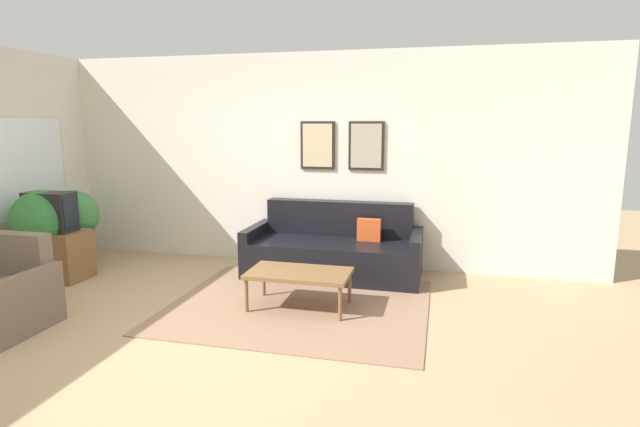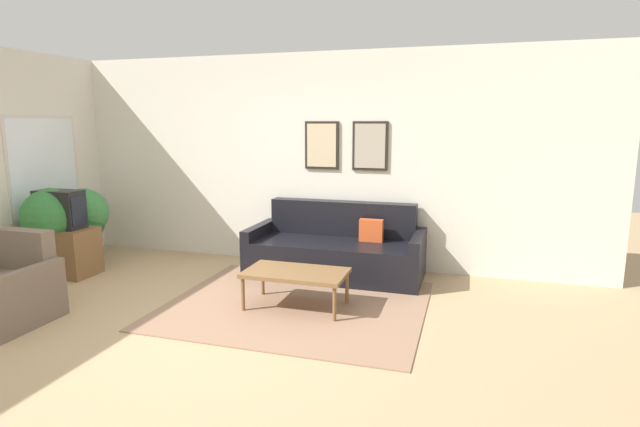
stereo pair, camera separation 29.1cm
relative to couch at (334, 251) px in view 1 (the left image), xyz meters
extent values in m
plane|color=tan|center=(-0.79, -2.07, -0.30)|extent=(16.00, 16.00, 0.00)
cube|color=#937056|center=(-0.13, -1.11, -0.29)|extent=(2.57, 2.18, 0.01)
cube|color=silver|center=(-0.79, 0.46, 1.05)|extent=(8.00, 0.06, 2.70)
cube|color=black|center=(-0.31, 0.42, 1.25)|extent=(0.44, 0.03, 0.60)
cube|color=#CCB78E|center=(-0.31, 0.40, 1.25)|extent=(0.38, 0.01, 0.54)
cube|color=black|center=(0.31, 0.42, 1.25)|extent=(0.44, 0.03, 0.60)
cube|color=#A89E89|center=(0.31, 0.40, 1.25)|extent=(0.38, 0.01, 0.54)
cube|color=beige|center=(-3.75, -0.57, 0.98)|extent=(0.02, 1.11, 1.29)
cube|color=white|center=(-3.75, -0.57, 0.98)|extent=(0.02, 1.03, 1.21)
cube|color=black|center=(0.00, -0.06, -0.08)|extent=(1.84, 0.90, 0.44)
cube|color=black|center=(0.00, 0.29, 0.35)|extent=(1.84, 0.20, 0.43)
cube|color=black|center=(-0.98, -0.06, -0.01)|extent=(0.12, 0.90, 0.58)
cube|color=black|center=(0.98, -0.06, -0.01)|extent=(0.12, 0.90, 0.58)
cube|color=#D15123|center=(0.41, 0.05, 0.27)|extent=(0.28, 0.10, 0.28)
cube|color=brown|center=(-0.10, -1.19, 0.07)|extent=(1.01, 0.57, 0.04)
cylinder|color=brown|center=(-0.57, -1.43, -0.12)|extent=(0.04, 0.04, 0.34)
cylinder|color=brown|center=(0.36, -1.43, -0.12)|extent=(0.04, 0.04, 0.34)
cylinder|color=brown|center=(-0.57, -0.94, -0.12)|extent=(0.04, 0.04, 0.34)
cylinder|color=brown|center=(0.36, -0.94, -0.12)|extent=(0.04, 0.04, 0.34)
cube|color=brown|center=(-3.19, -0.94, -0.01)|extent=(0.76, 0.47, 0.58)
cube|color=black|center=(-3.19, -0.94, 0.51)|extent=(0.55, 0.28, 0.46)
cube|color=black|center=(-2.91, -0.94, 0.51)|extent=(0.01, 0.23, 0.36)
cube|color=#6B5B4C|center=(-2.57, -2.05, 0.34)|extent=(0.62, 0.16, 0.38)
cube|color=#6B5B4C|center=(-2.21, -2.35, -0.02)|extent=(0.09, 0.76, 0.56)
cylinder|color=slate|center=(-3.29, -0.97, -0.19)|extent=(0.24, 0.24, 0.22)
cylinder|color=#51381E|center=(-3.29, -0.97, 0.03)|extent=(0.04, 0.04, 0.21)
sphere|color=#337A38|center=(-3.29, -0.97, 0.42)|extent=(0.69, 0.69, 0.69)
cylinder|color=#935638|center=(-3.34, -0.43, -0.23)|extent=(0.28, 0.28, 0.14)
cylinder|color=#51381E|center=(-3.34, -0.43, -0.08)|extent=(0.04, 0.04, 0.16)
sphere|color=#1E5628|center=(-3.34, -0.43, 0.23)|extent=(0.53, 0.53, 0.53)
cylinder|color=#383D42|center=(-3.37, -0.37, -0.20)|extent=(0.25, 0.25, 0.20)
cylinder|color=#51381E|center=(-3.37, -0.37, 0.00)|extent=(0.04, 0.04, 0.19)
sphere|color=#3D8442|center=(-3.37, -0.37, 0.37)|extent=(0.64, 0.64, 0.64)
camera|label=1|loc=(1.23, -5.75, 1.53)|focal=28.00mm
camera|label=2|loc=(1.51, -5.67, 1.53)|focal=28.00mm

